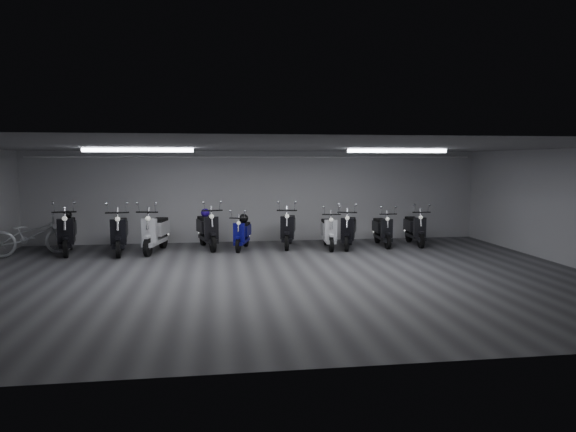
{
  "coord_description": "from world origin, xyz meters",
  "views": [
    {
      "loc": [
        -1.29,
        -10.84,
        2.5
      ],
      "look_at": [
        0.57,
        2.5,
        1.05
      ],
      "focal_mm": 31.96,
      "sensor_mm": 36.0,
      "label": 1
    }
  ],
  "objects": [
    {
      "name": "front_wall",
      "position": [
        0.0,
        -5.0,
        1.4
      ],
      "size": [
        14.0,
        0.01,
        2.8
      ],
      "primitive_type": "cube",
      "color": "#ABABAE",
      "rests_on": "ground"
    },
    {
      "name": "helmet_1",
      "position": [
        -5.36,
        3.84,
        1.03
      ],
      "size": [
        0.23,
        0.23,
        0.23
      ],
      "primitive_type": "sphere",
      "color": "black",
      "rests_on": "scooter_0"
    },
    {
      "name": "helmet_0",
      "position": [
        -0.54,
        3.74,
        0.87
      ],
      "size": [
        0.27,
        0.27,
        0.27
      ],
      "primitive_type": "sphere",
      "color": "black",
      "rests_on": "scooter_4"
    },
    {
      "name": "scooter_2",
      "position": [
        -2.97,
        3.44,
        0.73
      ],
      "size": [
        1.04,
        2.04,
        1.45
      ],
      "primitive_type": null,
      "rotation": [
        0.0,
        0.0,
        -0.21
      ],
      "color": "silver",
      "rests_on": "floor"
    },
    {
      "name": "fluor_strip_left",
      "position": [
        -3.0,
        1.0,
        2.74
      ],
      "size": [
        2.4,
        0.18,
        0.08
      ],
      "primitive_type": "cube",
      "color": "white",
      "rests_on": "ceiling"
    },
    {
      "name": "back_wall",
      "position": [
        0.0,
        5.0,
        1.4
      ],
      "size": [
        14.0,
        0.01,
        2.8
      ],
      "primitive_type": "cube",
      "color": "#ABABAE",
      "rests_on": "ground"
    },
    {
      "name": "scooter_4",
      "position": [
        -0.59,
        3.53,
        0.59
      ],
      "size": [
        0.92,
        1.67,
        1.18
      ],
      "primitive_type": null,
      "rotation": [
        0.0,
        0.0,
        -0.26
      ],
      "color": "#0C0A70",
      "rests_on": "floor"
    },
    {
      "name": "floor",
      "position": [
        0.0,
        0.0,
        -0.01
      ],
      "size": [
        14.0,
        10.0,
        0.01
      ],
      "primitive_type": "cube",
      "color": "#3D3D40",
      "rests_on": "ground"
    },
    {
      "name": "scooter_5",
      "position": [
        0.76,
        3.78,
        0.7
      ],
      "size": [
        0.99,
        1.98,
        1.41
      ],
      "primitive_type": null,
      "rotation": [
        0.0,
        0.0,
        -0.2
      ],
      "color": "black",
      "rests_on": "floor"
    },
    {
      "name": "scooter_0",
      "position": [
        -5.31,
        3.57,
        0.74
      ],
      "size": [
        1.02,
        2.07,
        1.48
      ],
      "primitive_type": null,
      "rotation": [
        0.0,
        0.0,
        0.19
      ],
      "color": "black",
      "rests_on": "floor"
    },
    {
      "name": "conduit",
      "position": [
        0.0,
        4.92,
        2.62
      ],
      "size": [
        13.6,
        0.05,
        0.05
      ],
      "primitive_type": "cylinder",
      "rotation": [
        0.0,
        1.57,
        0.0
      ],
      "color": "white",
      "rests_on": "back_wall"
    },
    {
      "name": "bicycle",
      "position": [
        -6.18,
        3.39,
        0.67
      ],
      "size": [
        2.18,
        1.3,
        1.33
      ],
      "primitive_type": "imported",
      "rotation": [
        0.0,
        0.0,
        1.87
      ],
      "color": "silver",
      "rests_on": "floor"
    },
    {
      "name": "scooter_1",
      "position": [
        -3.9,
        3.31,
        0.73
      ],
      "size": [
        0.88,
        2.04,
        1.47
      ],
      "primitive_type": null,
      "rotation": [
        0.0,
        0.0,
        0.12
      ],
      "color": "black",
      "rests_on": "floor"
    },
    {
      "name": "ceiling",
      "position": [
        0.0,
        0.0,
        2.8
      ],
      "size": [
        14.0,
        10.0,
        0.01
      ],
      "primitive_type": "cube",
      "color": "gray",
      "rests_on": "ground"
    },
    {
      "name": "scooter_3",
      "position": [
        -1.56,
        3.81,
        0.72
      ],
      "size": [
        1.07,
        2.02,
        1.43
      ],
      "primitive_type": null,
      "rotation": [
        0.0,
        0.0,
        0.23
      ],
      "color": "black",
      "rests_on": "floor"
    },
    {
      "name": "scooter_8",
      "position": [
        3.54,
        3.59,
        0.62
      ],
      "size": [
        0.63,
        1.69,
        1.24
      ],
      "primitive_type": null,
      "rotation": [
        0.0,
        0.0,
        -0.04
      ],
      "color": "black",
      "rests_on": "floor"
    },
    {
      "name": "helmet_2",
      "position": [
        -1.63,
        4.07,
        1.01
      ],
      "size": [
        0.25,
        0.25,
        0.25
      ],
      "primitive_type": "sphere",
      "color": "#240C8B",
      "rests_on": "scooter_3"
    },
    {
      "name": "scooter_9",
      "position": [
        4.55,
        3.61,
        0.65
      ],
      "size": [
        0.7,
        1.77,
        1.29
      ],
      "primitive_type": null,
      "rotation": [
        0.0,
        0.0,
        -0.07
      ],
      "color": "black",
      "rests_on": "floor"
    },
    {
      "name": "scooter_7",
      "position": [
        2.46,
        3.4,
        0.67
      ],
      "size": [
        1.17,
        1.91,
        1.35
      ],
      "primitive_type": null,
      "rotation": [
        0.0,
        0.0,
        -0.34
      ],
      "color": "black",
      "rests_on": "floor"
    },
    {
      "name": "scooter_6",
      "position": [
        1.87,
        3.38,
        0.65
      ],
      "size": [
        0.72,
        1.78,
        1.29
      ],
      "primitive_type": null,
      "rotation": [
        0.0,
        0.0,
        -0.09
      ],
      "color": "silver",
      "rests_on": "floor"
    },
    {
      "name": "right_wall",
      "position": [
        7.0,
        0.0,
        1.4
      ],
      "size": [
        0.01,
        10.0,
        2.8
      ],
      "primitive_type": "cube",
      "color": "#ABABAE",
      "rests_on": "ground"
    },
    {
      "name": "fluor_strip_right",
      "position": [
        3.0,
        1.0,
        2.74
      ],
      "size": [
        2.4,
        0.18,
        0.08
      ],
      "primitive_type": "cube",
      "color": "white",
      "rests_on": "ceiling"
    }
  ]
}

